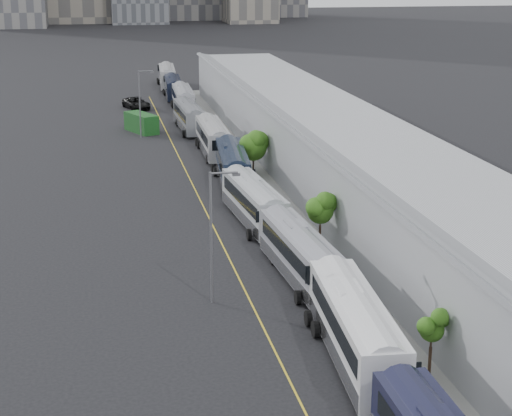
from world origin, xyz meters
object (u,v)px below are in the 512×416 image
object	(u,v)px
bus_7	(189,119)
bus_8	(183,101)
suv	(136,103)
bus_4	(254,206)
bus_5	(232,168)
bus_10	(167,78)
bus_9	(173,89)
shipping_container	(141,123)
bus_2	(355,334)
bus_6	(213,141)
street_lamp_near	(214,228)
bus_3	(300,258)
street_lamp_far	(141,99)

from	to	relation	value
bus_7	bus_8	world-z (taller)	bus_8
suv	bus_4	bearing A→B (deg)	-98.59
bus_5	bus_10	distance (m)	70.61
bus_9	bus_4	bearing A→B (deg)	-87.09
suv	bus_10	bearing A→B (deg)	58.57
shipping_container	bus_9	bearing A→B (deg)	52.24
bus_8	shipping_container	size ratio (longest dim) A/B	2.19
bus_2	bus_5	size ratio (longest dim) A/B	1.05
bus_6	street_lamp_near	world-z (taller)	street_lamp_near
bus_4	bus_7	bearing A→B (deg)	86.46
bus_6	bus_3	bearing A→B (deg)	-88.74
bus_2	bus_8	world-z (taller)	bus_2
bus_7	bus_8	distance (m)	14.91
bus_7	bus_8	bearing A→B (deg)	85.00
bus_4	suv	size ratio (longest dim) A/B	2.03
bus_4	bus_5	bearing A→B (deg)	83.97
bus_3	street_lamp_near	distance (m)	8.18
bus_2	bus_9	bearing A→B (deg)	94.39
bus_3	shipping_container	size ratio (longest dim) A/B	2.19
bus_6	bus_7	xyz separation A→B (m)	(-1.01, 15.03, -0.04)
street_lamp_far	bus_7	bearing A→B (deg)	29.87
shipping_container	suv	distance (m)	18.70
bus_3	bus_6	distance (m)	41.95
bus_7	bus_8	size ratio (longest dim) A/B	0.99
street_lamp_far	bus_3	bearing A→B (deg)	-81.79
bus_10	street_lamp_far	distance (m)	45.84
bus_4	street_lamp_far	distance (m)	40.07
bus_9	bus_10	world-z (taller)	bus_10
bus_10	bus_9	bearing A→B (deg)	-87.27
bus_4	suv	bearing A→B (deg)	91.73
bus_2	bus_4	bearing A→B (deg)	95.37
bus_6	bus_9	xyz separation A→B (m)	(-0.29, 43.31, -0.13)
bus_5	suv	bearing A→B (deg)	103.37
bus_6	suv	xyz separation A→B (m)	(-6.93, 33.75, -0.72)
bus_8	bus_5	bearing A→B (deg)	-87.81
bus_5	street_lamp_far	bearing A→B (deg)	111.53
bus_4	bus_7	xyz separation A→B (m)	(-0.50, 43.04, -0.02)
bus_9	bus_5	bearing A→B (deg)	-86.70
bus_2	street_lamp_far	xyz separation A→B (m)	(-7.58, 66.62, 3.31)
bus_8	bus_10	world-z (taller)	bus_10
bus_2	street_lamp_far	bearing A→B (deg)	100.68
bus_9	street_lamp_far	bearing A→B (deg)	-99.66
bus_5	bus_10	size ratio (longest dim) A/B	0.99
bus_6	bus_9	distance (m)	43.31
street_lamp_near	bus_4	bearing A→B (deg)	70.73
bus_5	bus_7	xyz separation A→B (m)	(-0.94, 29.26, -0.05)
bus_3	bus_7	distance (m)	56.99
bus_4	bus_3	bearing A→B (deg)	-91.48
bus_5	bus_6	bearing A→B (deg)	94.95
bus_5	bus_8	size ratio (longest dim) A/B	1.03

